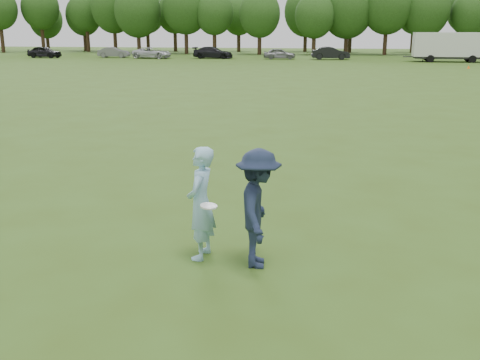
{
  "coord_description": "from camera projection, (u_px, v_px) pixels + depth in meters",
  "views": [
    {
      "loc": [
        2.32,
        -8.5,
        3.67
      ],
      "look_at": [
        0.67,
        0.84,
        1.1
      ],
      "focal_mm": 42.0,
      "sensor_mm": 36.0,
      "label": 1
    }
  ],
  "objects": [
    {
      "name": "car_b",
      "position": [
        114.0,
        52.0,
        71.58
      ],
      "size": [
        4.07,
        1.69,
        1.31
      ],
      "primitive_type": "imported",
      "rotation": [
        0.0,
        0.0,
        1.65
      ],
      "color": "slate",
      "rests_on": "ground"
    },
    {
      "name": "car_d",
      "position": [
        213.0,
        53.0,
        69.58
      ],
      "size": [
        4.95,
        2.06,
        1.43
      ],
      "primitive_type": "imported",
      "rotation": [
        0.0,
        0.0,
        1.56
      ],
      "color": "black",
      "rests_on": "ground"
    },
    {
      "name": "player_far_d",
      "position": [
        425.0,
        54.0,
        63.93
      ],
      "size": [
        1.58,
        0.7,
        1.65
      ],
      "primitive_type": "imported",
      "rotation": [
        0.0,
        0.0,
        -0.14
      ],
      "color": "#252525",
      "rests_on": "ground"
    },
    {
      "name": "car_e",
      "position": [
        279.0,
        54.0,
        68.05
      ],
      "size": [
        4.04,
        2.05,
        1.32
      ],
      "primitive_type": "imported",
      "rotation": [
        0.0,
        0.0,
        1.7
      ],
      "color": "gray",
      "rests_on": "ground"
    },
    {
      "name": "car_f",
      "position": [
        331.0,
        53.0,
        67.19
      ],
      "size": [
        4.7,
        2.12,
        1.5
      ],
      "primitive_type": "imported",
      "rotation": [
        0.0,
        0.0,
        1.69
      ],
      "color": "black",
      "rests_on": "ground"
    },
    {
      "name": "car_a",
      "position": [
        44.0,
        52.0,
        71.32
      ],
      "size": [
        4.44,
        2.15,
        1.46
      ],
      "primitive_type": "imported",
      "rotation": [
        0.0,
        0.0,
        1.47
      ],
      "color": "black",
      "rests_on": "ground"
    },
    {
      "name": "car_c",
      "position": [
        152.0,
        53.0,
        69.71
      ],
      "size": [
        5.0,
        2.66,
        1.34
      ],
      "primitive_type": "imported",
      "rotation": [
        0.0,
        0.0,
        1.48
      ],
      "color": "silver",
      "rests_on": "ground"
    },
    {
      "name": "disc_in_play",
      "position": [
        209.0,
        206.0,
        8.71
      ],
      "size": [
        0.32,
        0.32,
        0.06
      ],
      "color": "white",
      "rests_on": "ground"
    },
    {
      "name": "field_cone",
      "position": [
        469.0,
        67.0,
        52.39
      ],
      "size": [
        0.28,
        0.28,
        0.3
      ],
      "primitive_type": "cone",
      "color": "#F55C0C",
      "rests_on": "ground"
    },
    {
      "name": "defender",
      "position": [
        258.0,
        209.0,
        8.75
      ],
      "size": [
        0.84,
        1.3,
        1.9
      ],
      "primitive_type": "imported",
      "rotation": [
        0.0,
        0.0,
        1.69
      ],
      "color": "#1B253C",
      "rests_on": "ground"
    },
    {
      "name": "thrower",
      "position": [
        201.0,
        203.0,
        9.08
      ],
      "size": [
        0.49,
        0.71,
        1.87
      ],
      "primitive_type": "imported",
      "rotation": [
        0.0,
        0.0,
        -1.63
      ],
      "color": "#96CAE8",
      "rests_on": "ground"
    },
    {
      "name": "cargo_trailer",
      "position": [
        450.0,
        46.0,
        62.24
      ],
      "size": [
        9.0,
        2.75,
        3.2
      ],
      "color": "white",
      "rests_on": "ground"
    },
    {
      "name": "treeline",
      "position": [
        347.0,
        9.0,
        80.38
      ],
      "size": [
        130.35,
        18.39,
        11.74
      ],
      "color": "#332114",
      "rests_on": "ground"
    },
    {
      "name": "ground",
      "position": [
        192.0,
        254.0,
        9.43
      ],
      "size": [
        200.0,
        200.0,
        0.0
      ],
      "primitive_type": "plane",
      "color": "#375016",
      "rests_on": "ground"
    }
  ]
}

